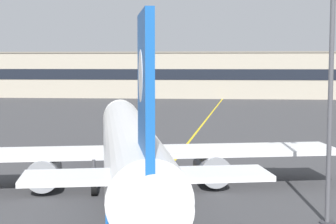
{
  "coord_description": "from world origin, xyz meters",
  "views": [
    {
      "loc": [
        3.86,
        -25.6,
        9.34
      ],
      "look_at": [
        0.01,
        16.69,
        5.54
      ],
      "focal_mm": 58.24,
      "sensor_mm": 36.0,
      "label": 1
    }
  ],
  "objects": [
    {
      "name": "taxiway_centreline",
      "position": [
        0.0,
        30.0,
        0.0
      ],
      "size": [
        10.9,
        179.71,
        0.01
      ],
      "primitive_type": "cube",
      "rotation": [
        0.0,
        0.0,
        -0.06
      ],
      "color": "yellow",
      "rests_on": "ground"
    },
    {
      "name": "airliner_foreground",
      "position": [
        -2.64,
        14.02,
        3.37
      ],
      "size": [
        32.3,
        41.16,
        11.65
      ],
      "color": "white",
      "rests_on": "ground"
    },
    {
      "name": "apron_lamp_post",
      "position": [
        10.32,
        6.28,
        7.79
      ],
      "size": [
        2.24,
        0.9,
        14.95
      ],
      "color": "#515156",
      "rests_on": "ground"
    },
    {
      "name": "safety_cone_by_nose_gear",
      "position": [
        -2.19,
        31.18,
        0.26
      ],
      "size": [
        0.44,
        0.44,
        0.55
      ],
      "color": "orange",
      "rests_on": "ground"
    },
    {
      "name": "terminal_building",
      "position": [
        -2.36,
        123.64,
        6.24
      ],
      "size": [
        131.85,
        12.4,
        12.46
      ],
      "color": "#B2A893",
      "rests_on": "ground"
    }
  ]
}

